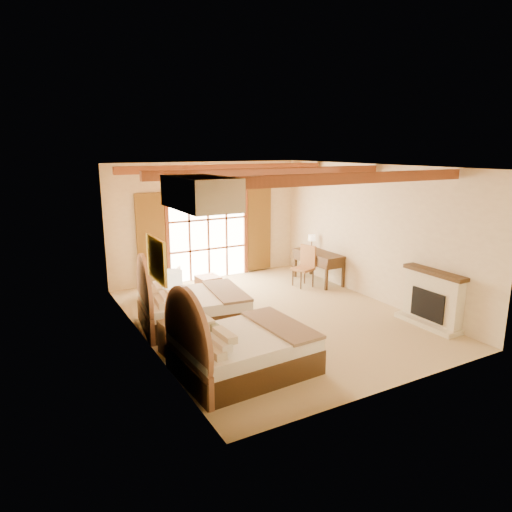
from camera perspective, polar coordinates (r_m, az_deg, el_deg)
floor at (r=9.99m, az=2.02°, el=-7.52°), size 7.00×7.00×0.00m
wall_back at (r=12.62m, az=-6.14°, el=4.36°), size 5.50×0.00×5.50m
wall_left at (r=8.49m, az=-14.02°, el=-0.40°), size 0.00×7.00×7.00m
wall_right at (r=11.18m, az=14.29°, el=2.86°), size 0.00×7.00×7.00m
ceiling at (r=9.34m, az=2.19°, el=11.15°), size 7.00×7.00×0.00m
ceiling_beams at (r=9.35m, az=2.18°, el=10.42°), size 5.39×4.60×0.18m
french_doors at (r=12.62m, az=-5.99°, el=2.76°), size 3.95×0.08×2.60m
fireplace at (r=10.01m, az=21.11°, el=-5.29°), size 0.46×1.40×1.16m
painting at (r=7.76m, az=-12.30°, el=-0.44°), size 0.06×0.95×0.75m
canopy_valance at (r=6.49m, az=-6.98°, el=7.87°), size 0.70×1.40×0.45m
bed_near at (r=7.47m, az=-2.56°, el=-11.49°), size 2.19×1.70×1.39m
bed_far at (r=9.46m, az=-8.66°, el=-6.23°), size 2.26×1.80×1.37m
nightstand at (r=8.30m, az=-9.99°, el=-10.01°), size 0.53×0.53×0.59m
floor_lamp at (r=7.79m, az=-10.38°, el=-3.52°), size 0.33×0.33×1.56m
armchair at (r=11.23m, az=-11.79°, el=-3.41°), size 1.11×1.12×0.74m
ottoman at (r=11.66m, az=-5.98°, el=-3.46°), size 0.57×0.57×0.39m
desk at (r=12.46m, az=7.82°, el=-1.24°), size 0.71×1.56×0.83m
desk_chair at (r=12.04m, az=5.99°, el=-2.24°), size 0.61×0.60×1.08m
desk_lamp at (r=12.73m, az=6.99°, el=2.21°), size 0.19×0.19×0.38m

